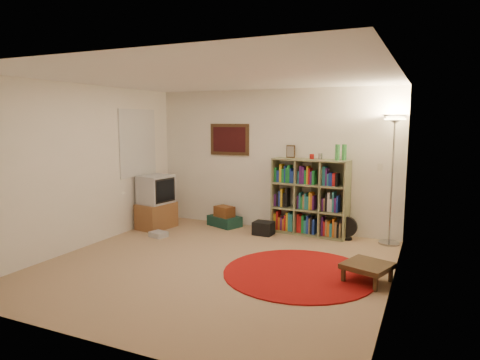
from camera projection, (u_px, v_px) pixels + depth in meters
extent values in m
cube|color=#9D7C5C|center=(215.00, 266.00, 5.81)|extent=(4.50, 4.50, 0.02)
cube|color=white|center=(214.00, 76.00, 5.46)|extent=(4.50, 4.50, 0.02)
cube|color=white|center=(273.00, 160.00, 7.68)|extent=(4.50, 0.02, 2.50)
cube|color=white|center=(89.00, 204.00, 3.60)|extent=(4.50, 0.02, 2.50)
cube|color=white|center=(84.00, 167.00, 6.56)|extent=(0.02, 4.50, 2.50)
cube|color=white|center=(396.00, 185.00, 4.72)|extent=(0.02, 4.50, 2.50)
cube|color=#332112|center=(230.00, 139.00, 7.95)|extent=(0.78, 0.04, 0.58)
cube|color=#410D10|center=(229.00, 140.00, 7.93)|extent=(0.66, 0.01, 0.46)
cube|color=white|center=(138.00, 143.00, 7.68)|extent=(0.03, 1.00, 1.20)
cube|color=beige|center=(380.00, 167.00, 6.91)|extent=(0.08, 0.01, 0.12)
cube|color=#757850|center=(309.00, 233.00, 7.38)|extent=(1.33, 0.49, 0.03)
cube|color=#757850|center=(311.00, 160.00, 7.21)|extent=(1.33, 0.49, 0.03)
cube|color=#757850|center=(276.00, 194.00, 7.61)|extent=(0.06, 0.37, 1.31)
cube|color=#757850|center=(347.00, 201.00, 6.98)|extent=(0.06, 0.37, 1.31)
cube|color=#757850|center=(313.00, 196.00, 7.45)|extent=(1.30, 0.13, 1.31)
cube|color=#757850|center=(298.00, 196.00, 7.40)|extent=(0.06, 0.36, 1.25)
cube|color=#757850|center=(322.00, 198.00, 7.19)|extent=(0.06, 0.36, 1.25)
cube|color=#757850|center=(310.00, 210.00, 7.33)|extent=(1.28, 0.46, 0.03)
cube|color=#757850|center=(310.00, 185.00, 7.26)|extent=(1.28, 0.46, 0.03)
cube|color=gold|center=(276.00, 221.00, 7.62)|extent=(0.05, 0.15, 0.28)
cube|color=#A81818|center=(278.00, 220.00, 7.60)|extent=(0.05, 0.15, 0.33)
cube|color=#C06018|center=(281.00, 223.00, 7.59)|extent=(0.05, 0.15, 0.23)
cube|color=#481860|center=(283.00, 223.00, 7.57)|extent=(0.05, 0.15, 0.23)
cube|color=#C06018|center=(284.00, 224.00, 7.55)|extent=(0.04, 0.15, 0.21)
cube|color=#A81818|center=(286.00, 222.00, 7.53)|extent=(0.04, 0.15, 0.28)
cube|color=gold|center=(288.00, 221.00, 7.51)|extent=(0.05, 0.15, 0.33)
cube|color=teal|center=(290.00, 221.00, 7.49)|extent=(0.05, 0.15, 0.33)
cube|color=teal|center=(293.00, 222.00, 7.47)|extent=(0.05, 0.15, 0.31)
cube|color=#481860|center=(277.00, 200.00, 7.57)|extent=(0.05, 0.15, 0.21)
cube|color=black|center=(279.00, 199.00, 7.55)|extent=(0.05, 0.15, 0.23)
cube|color=navy|center=(281.00, 198.00, 7.53)|extent=(0.05, 0.15, 0.27)
cube|color=gold|center=(283.00, 197.00, 7.50)|extent=(0.05, 0.15, 0.31)
cube|color=black|center=(285.00, 200.00, 7.49)|extent=(0.05, 0.15, 0.24)
cube|color=black|center=(288.00, 198.00, 7.46)|extent=(0.06, 0.15, 0.32)
cube|color=#187830|center=(277.00, 175.00, 7.51)|extent=(0.05, 0.15, 0.26)
cube|color=navy|center=(279.00, 176.00, 7.49)|extent=(0.06, 0.15, 0.21)
cube|color=gold|center=(282.00, 173.00, 7.46)|extent=(0.05, 0.15, 0.32)
cube|color=#187830|center=(284.00, 176.00, 7.44)|extent=(0.06, 0.15, 0.25)
cube|color=navy|center=(286.00, 174.00, 7.42)|extent=(0.04, 0.15, 0.30)
cube|color=#187830|center=(288.00, 175.00, 7.41)|extent=(0.04, 0.15, 0.27)
cube|color=#187830|center=(290.00, 174.00, 7.39)|extent=(0.06, 0.15, 0.32)
cube|color=navy|center=(292.00, 176.00, 7.37)|extent=(0.04, 0.15, 0.26)
cube|color=navy|center=(294.00, 177.00, 7.36)|extent=(0.05, 0.15, 0.22)
cube|color=#A81818|center=(299.00, 223.00, 7.41)|extent=(0.05, 0.15, 0.32)
cube|color=#A81818|center=(301.00, 224.00, 7.39)|extent=(0.05, 0.15, 0.29)
cube|color=#187830|center=(304.00, 224.00, 7.37)|extent=(0.06, 0.15, 0.30)
cube|color=teal|center=(306.00, 226.00, 7.35)|extent=(0.05, 0.15, 0.23)
cube|color=navy|center=(308.00, 224.00, 7.33)|extent=(0.05, 0.15, 0.30)
cube|color=olive|center=(310.00, 226.00, 7.31)|extent=(0.04, 0.15, 0.27)
cube|color=black|center=(312.00, 225.00, 7.29)|extent=(0.05, 0.15, 0.30)
cube|color=navy|center=(315.00, 227.00, 7.28)|extent=(0.05, 0.15, 0.25)
cube|color=#481860|center=(299.00, 202.00, 7.36)|extent=(0.04, 0.15, 0.22)
cube|color=teal|center=(301.00, 200.00, 7.34)|extent=(0.04, 0.15, 0.27)
cube|color=#187830|center=(303.00, 202.00, 7.33)|extent=(0.05, 0.15, 0.21)
cube|color=olive|center=(305.00, 201.00, 7.31)|extent=(0.04, 0.15, 0.25)
cube|color=teal|center=(306.00, 201.00, 7.29)|extent=(0.04, 0.15, 0.27)
cube|color=teal|center=(309.00, 202.00, 7.28)|extent=(0.06, 0.15, 0.22)
cube|color=gold|center=(311.00, 201.00, 7.25)|extent=(0.04, 0.15, 0.29)
cube|color=#C06018|center=(313.00, 201.00, 7.24)|extent=(0.04, 0.15, 0.29)
cube|color=#481860|center=(314.00, 203.00, 7.23)|extent=(0.04, 0.15, 0.24)
cube|color=teal|center=(300.00, 177.00, 7.30)|extent=(0.04, 0.15, 0.23)
cube|color=#481860|center=(302.00, 175.00, 7.28)|extent=(0.05, 0.15, 0.31)
cube|color=#481860|center=(304.00, 176.00, 7.26)|extent=(0.06, 0.15, 0.29)
cube|color=#187830|center=(307.00, 177.00, 7.24)|extent=(0.05, 0.15, 0.24)
cube|color=gold|center=(308.00, 175.00, 7.22)|extent=(0.04, 0.15, 0.32)
cube|color=#A81818|center=(310.00, 176.00, 7.21)|extent=(0.04, 0.15, 0.28)
cube|color=#481860|center=(312.00, 178.00, 7.19)|extent=(0.05, 0.15, 0.23)
cube|color=#187830|center=(314.00, 178.00, 7.17)|extent=(0.05, 0.15, 0.24)
cube|color=#481860|center=(323.00, 226.00, 7.20)|extent=(0.05, 0.15, 0.32)
cube|color=#A81818|center=(325.00, 228.00, 7.19)|extent=(0.04, 0.15, 0.25)
cube|color=olive|center=(327.00, 227.00, 7.17)|extent=(0.04, 0.15, 0.28)
cube|color=#C06018|center=(329.00, 228.00, 7.15)|extent=(0.05, 0.15, 0.25)
cube|color=teal|center=(332.00, 230.00, 7.13)|extent=(0.05, 0.15, 0.22)
cube|color=#C06018|center=(334.00, 227.00, 7.11)|extent=(0.05, 0.15, 0.31)
cube|color=olive|center=(337.00, 229.00, 7.09)|extent=(0.05, 0.15, 0.26)
cube|color=black|center=(339.00, 231.00, 7.08)|extent=(0.05, 0.15, 0.21)
cube|color=olive|center=(341.00, 230.00, 7.06)|extent=(0.04, 0.15, 0.24)
cube|color=#481860|center=(324.00, 204.00, 7.15)|extent=(0.04, 0.15, 0.21)
cube|color=olive|center=(325.00, 204.00, 7.13)|extent=(0.04, 0.15, 0.22)
cube|color=black|center=(327.00, 202.00, 7.11)|extent=(0.05, 0.15, 0.30)
cube|color=silver|center=(330.00, 202.00, 7.09)|extent=(0.05, 0.15, 0.32)
cube|color=silver|center=(332.00, 205.00, 7.08)|extent=(0.05, 0.15, 0.21)
cube|color=teal|center=(334.00, 202.00, 7.05)|extent=(0.04, 0.15, 0.34)
cube|color=#481860|center=(336.00, 205.00, 7.04)|extent=(0.05, 0.15, 0.24)
cube|color=navy|center=(338.00, 204.00, 7.02)|extent=(0.04, 0.15, 0.28)
cube|color=teal|center=(325.00, 176.00, 7.08)|extent=(0.06, 0.15, 0.32)
cube|color=#481860|center=(327.00, 177.00, 7.06)|extent=(0.04, 0.15, 0.30)
cube|color=teal|center=(329.00, 180.00, 7.05)|extent=(0.04, 0.15, 0.21)
cube|color=navy|center=(331.00, 179.00, 7.04)|extent=(0.04, 0.15, 0.23)
cube|color=navy|center=(332.00, 180.00, 7.02)|extent=(0.04, 0.15, 0.22)
cube|color=#A81818|center=(335.00, 180.00, 7.00)|extent=(0.06, 0.15, 0.22)
cube|color=black|center=(338.00, 180.00, 6.98)|extent=(0.05, 0.15, 0.22)
cube|color=#332112|center=(291.00, 152.00, 7.39)|extent=(0.16, 0.03, 0.22)
cube|color=gray|center=(290.00, 152.00, 7.37)|extent=(0.12, 0.02, 0.18)
cylinder|color=#9C130E|center=(312.00, 157.00, 7.19)|extent=(0.08, 0.08, 0.08)
cylinder|color=#9D9DA1|center=(320.00, 156.00, 7.12)|extent=(0.07, 0.07, 0.10)
cylinder|color=green|center=(337.00, 152.00, 6.93)|extent=(0.08, 0.08, 0.26)
cylinder|color=green|center=(344.00, 152.00, 6.94)|extent=(0.08, 0.08, 0.26)
cylinder|color=#9D9DA1|center=(389.00, 243.00, 6.81)|extent=(0.38, 0.38, 0.03)
cylinder|color=#9D9DA1|center=(392.00, 183.00, 6.67)|extent=(0.03, 0.03, 1.90)
cone|color=#9D9DA1|center=(395.00, 120.00, 6.54)|extent=(0.45, 0.45, 0.15)
cylinder|color=#FFD88C|center=(395.00, 119.00, 6.54)|extent=(0.36, 0.36, 0.02)
cylinder|color=black|center=(346.00, 239.00, 7.06)|extent=(0.19, 0.19, 0.03)
cylinder|color=black|center=(347.00, 234.00, 7.05)|extent=(0.04, 0.04, 0.14)
cylinder|color=black|center=(347.00, 227.00, 7.02)|extent=(0.34, 0.08, 0.34)
cube|color=brown|center=(156.00, 216.00, 7.80)|extent=(0.56, 0.73, 0.46)
cube|color=#B3B2B7|center=(156.00, 189.00, 7.73)|extent=(0.54, 0.62, 0.51)
cube|color=black|center=(165.00, 190.00, 7.60)|extent=(0.09, 0.48, 0.43)
cube|color=black|center=(166.00, 190.00, 7.60)|extent=(0.08, 0.42, 0.37)
cube|color=#B3B2B7|center=(158.00, 234.00, 7.22)|extent=(0.31, 0.28, 0.09)
cube|color=#123229|center=(225.00, 221.00, 7.96)|extent=(0.68, 0.57, 0.19)
cube|color=#5A3016|center=(224.00, 211.00, 7.88)|extent=(0.40, 0.35, 0.19)
cube|color=black|center=(263.00, 228.00, 7.35)|extent=(0.34, 0.28, 0.23)
cylinder|color=white|center=(279.00, 222.00, 7.69)|extent=(0.14, 0.14, 0.27)
cylinder|color=maroon|center=(299.00, 273.00, 5.49)|extent=(1.95, 1.95, 0.02)
cube|color=#332112|center=(367.00, 266.00, 5.18)|extent=(0.65, 0.65, 0.06)
cube|color=#332112|center=(343.00, 275.00, 5.18)|extent=(0.05, 0.05, 0.19)
cube|color=#332112|center=(375.00, 284.00, 4.90)|extent=(0.05, 0.05, 0.19)
cube|color=#332112|center=(360.00, 267.00, 5.48)|extent=(0.05, 0.05, 0.19)
cube|color=#332112|center=(391.00, 274.00, 5.20)|extent=(0.05, 0.05, 0.19)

